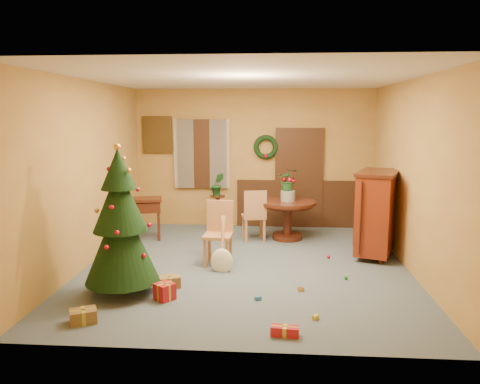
# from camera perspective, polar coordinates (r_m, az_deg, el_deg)

# --- Properties ---
(room_envelope) EXTENTS (5.50, 5.50, 5.50)m
(room_envelope) POSITION_cam_1_polar(r_m,az_deg,el_deg) (9.90, 2.88, 2.12)
(room_envelope) COLOR #3B4A55
(room_envelope) RESTS_ON ground
(dining_table) EXTENTS (1.08, 1.08, 0.74)m
(dining_table) POSITION_cam_1_polar(r_m,az_deg,el_deg) (8.99, 5.82, -2.50)
(dining_table) COLOR black
(dining_table) RESTS_ON floor
(urn) EXTENTS (0.27, 0.27, 0.20)m
(urn) POSITION_cam_1_polar(r_m,az_deg,el_deg) (8.93, 5.85, -0.47)
(urn) COLOR slate
(urn) RESTS_ON dining_table
(centerpiece_plant) EXTENTS (0.38, 0.33, 0.43)m
(centerpiece_plant) POSITION_cam_1_polar(r_m,az_deg,el_deg) (8.88, 5.89, 1.52)
(centerpiece_plant) COLOR #1E4C23
(centerpiece_plant) RESTS_ON urn
(chair_near) EXTENTS (0.46, 0.46, 1.01)m
(chair_near) POSITION_cam_1_polar(r_m,az_deg,el_deg) (7.50, -2.60, -4.68)
(chair_near) COLOR #A16640
(chair_near) RESTS_ON floor
(chair_far) EXTENTS (0.50, 0.50, 0.98)m
(chair_far) POSITION_cam_1_polar(r_m,az_deg,el_deg) (8.82, 1.76, -2.65)
(chair_far) COLOR #A16640
(chair_far) RESTS_ON floor
(guitar) EXTENTS (0.43, 0.57, 0.79)m
(guitar) POSITION_cam_1_polar(r_m,az_deg,el_deg) (7.11, -2.24, -6.58)
(guitar) COLOR #EEEAC7
(guitar) RESTS_ON floor
(plant_stand) EXTENTS (0.29, 0.29, 0.75)m
(plant_stand) POSITION_cam_1_polar(r_m,az_deg,el_deg) (9.50, -2.74, -2.13)
(plant_stand) COLOR black
(plant_stand) RESTS_ON floor
(stand_plant) EXTENTS (0.30, 0.27, 0.46)m
(stand_plant) POSITION_cam_1_polar(r_m,az_deg,el_deg) (9.41, -2.76, 0.95)
(stand_plant) COLOR #19471E
(stand_plant) RESTS_ON plant_stand
(christmas_tree) EXTENTS (0.97, 0.97, 2.00)m
(christmas_tree) POSITION_cam_1_polar(r_m,az_deg,el_deg) (6.31, -14.37, -3.80)
(christmas_tree) COLOR #382111
(christmas_tree) RESTS_ON floor
(writing_desk) EXTENTS (0.99, 0.66, 0.80)m
(writing_desk) POSITION_cam_1_polar(r_m,az_deg,el_deg) (9.09, -12.36, -1.98)
(writing_desk) COLOR black
(writing_desk) RESTS_ON floor
(sideboard) EXTENTS (0.96, 1.26, 1.44)m
(sideboard) POSITION_cam_1_polar(r_m,az_deg,el_deg) (8.15, 16.34, -2.22)
(sideboard) COLOR #561E09
(sideboard) RESTS_ON floor
(gift_a) EXTENTS (0.35, 0.32, 0.16)m
(gift_a) POSITION_cam_1_polar(r_m,az_deg,el_deg) (5.82, -18.56, -14.14)
(gift_a) COLOR brown
(gift_a) RESTS_ON floor
(gift_b) EXTENTS (0.30, 0.30, 0.22)m
(gift_b) POSITION_cam_1_polar(r_m,az_deg,el_deg) (6.23, -9.17, -11.88)
(gift_b) COLOR maroon
(gift_b) RESTS_ON floor
(gift_c) EXTENTS (0.34, 0.29, 0.16)m
(gift_c) POSITION_cam_1_polar(r_m,az_deg,el_deg) (6.65, -8.60, -10.77)
(gift_c) COLOR brown
(gift_c) RESTS_ON floor
(gift_d) EXTENTS (0.31, 0.16, 0.11)m
(gift_d) POSITION_cam_1_polar(r_m,az_deg,el_deg) (5.27, 5.49, -16.52)
(gift_d) COLOR maroon
(gift_d) RESTS_ON floor
(toy_a) EXTENTS (0.09, 0.09, 0.05)m
(toy_a) POSITION_cam_1_polar(r_m,az_deg,el_deg) (6.17, 2.20, -12.81)
(toy_a) COLOR #255CA3
(toy_a) RESTS_ON floor
(toy_b) EXTENTS (0.06, 0.06, 0.06)m
(toy_b) POSITION_cam_1_polar(r_m,az_deg,el_deg) (7.05, 12.77, -10.14)
(toy_b) COLOR #238031
(toy_b) RESTS_ON floor
(toy_c) EXTENTS (0.09, 0.09, 0.05)m
(toy_c) POSITION_cam_1_polar(r_m,az_deg,el_deg) (5.71, 9.20, -14.82)
(toy_c) COLOR gold
(toy_c) RESTS_ON floor
(toy_d) EXTENTS (0.06, 0.06, 0.06)m
(toy_d) POSITION_cam_1_polar(r_m,az_deg,el_deg) (7.98, 10.74, -7.75)
(toy_d) COLOR red
(toy_d) RESTS_ON floor
(toy_e) EXTENTS (0.09, 0.06, 0.05)m
(toy_e) POSITION_cam_1_polar(r_m,az_deg,el_deg) (6.51, 7.42, -11.69)
(toy_e) COLOR orange
(toy_e) RESTS_ON floor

